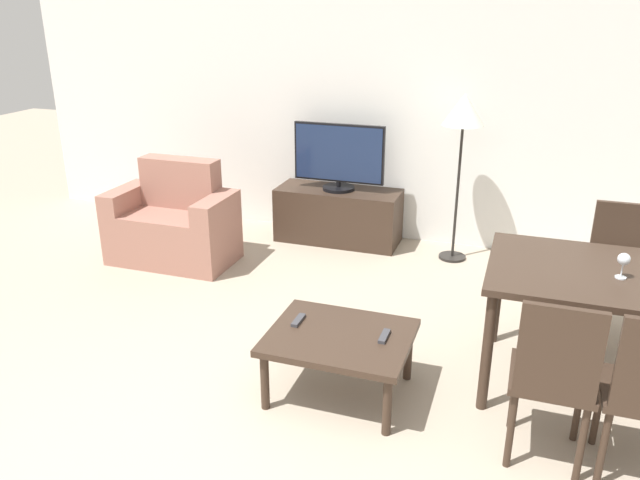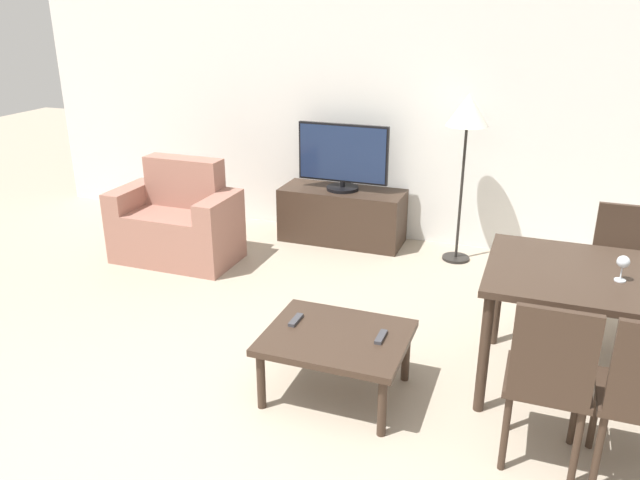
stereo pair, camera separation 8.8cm
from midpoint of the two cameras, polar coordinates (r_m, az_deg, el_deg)
wall_back at (r=5.91m, az=7.14°, el=12.80°), size 7.56×0.06×2.70m
armchair at (r=5.67m, az=-12.46°, el=1.45°), size 1.08×0.60×0.89m
tv_stand at (r=5.98m, az=2.46°, el=2.25°), size 1.17×0.46×0.51m
tv at (r=5.82m, az=2.54°, el=7.56°), size 0.86×0.30×0.62m
coffee_table at (r=3.64m, az=2.21°, el=-9.28°), size 0.82×0.67×0.39m
dining_table at (r=3.85m, az=24.45°, el=-4.08°), size 1.19×0.92×0.77m
dining_chair_near at (r=3.22m, az=20.95°, el=-11.63°), size 0.40×0.40×0.92m
dining_chair_far at (r=4.64m, az=26.27°, el=-2.28°), size 0.40×0.40×0.92m
floor_lamp at (r=5.42m, az=13.80°, el=10.78°), size 0.35×0.35×1.47m
remote_primary at (r=3.74m, az=-1.55°, el=-7.32°), size 0.04×0.15×0.02m
remote_secondary at (r=3.59m, az=6.31°, el=-8.80°), size 0.04×0.15×0.02m
wine_glass_left at (r=3.73m, az=26.58°, el=-1.93°), size 0.07×0.07×0.15m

